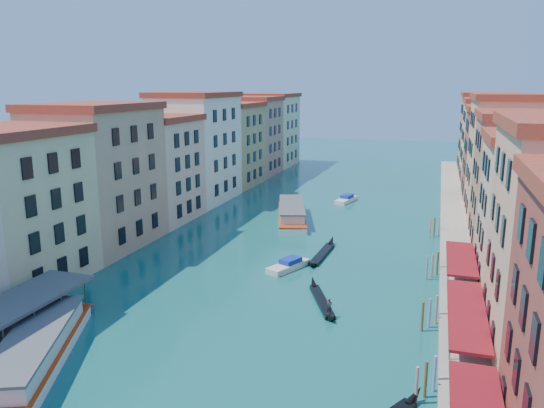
{
  "coord_description": "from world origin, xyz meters",
  "views": [
    {
      "loc": [
        18.84,
        -22.52,
        22.45
      ],
      "look_at": [
        -1.69,
        42.79,
        6.92
      ],
      "focal_mm": 35.0,
      "sensor_mm": 36.0,
      "label": 1
    }
  ],
  "objects_px": {
    "vaporetto_far": "(292,213)",
    "gondola_fore": "(322,300)",
    "vaporetto_stop": "(14,327)",
    "vaporetto_near": "(35,351)"
  },
  "relations": [
    {
      "from": "vaporetto_far",
      "to": "gondola_fore",
      "type": "height_order",
      "value": "vaporetto_far"
    },
    {
      "from": "vaporetto_stop",
      "to": "vaporetto_near",
      "type": "distance_m",
      "value": 5.53
    },
    {
      "from": "vaporetto_near",
      "to": "vaporetto_far",
      "type": "height_order",
      "value": "vaporetto_near"
    },
    {
      "from": "vaporetto_stop",
      "to": "gondola_fore",
      "type": "xyz_separation_m",
      "value": [
        24.26,
        16.52,
        -1.07
      ]
    },
    {
      "from": "vaporetto_stop",
      "to": "gondola_fore",
      "type": "relative_size",
      "value": 1.58
    },
    {
      "from": "vaporetto_stop",
      "to": "vaporetto_near",
      "type": "bearing_deg",
      "value": -31.0
    },
    {
      "from": "vaporetto_stop",
      "to": "vaporetto_far",
      "type": "xyz_separation_m",
      "value": [
        12.0,
        49.2,
        -0.18
      ]
    },
    {
      "from": "vaporetto_stop",
      "to": "vaporetto_far",
      "type": "bearing_deg",
      "value": 76.3
    },
    {
      "from": "vaporetto_near",
      "to": "gondola_fore",
      "type": "relative_size",
      "value": 1.85
    },
    {
      "from": "vaporetto_near",
      "to": "gondola_fore",
      "type": "distance_m",
      "value": 27.51
    }
  ]
}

